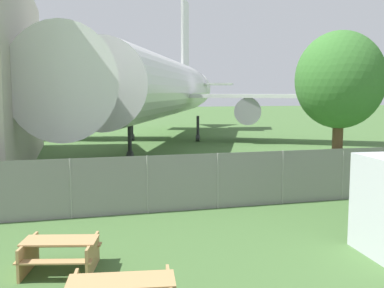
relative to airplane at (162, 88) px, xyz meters
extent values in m
cylinder|color=gray|center=(-7.29, -21.59, -3.50)|extent=(0.07, 0.07, 2.01)
cylinder|color=gray|center=(-4.75, -21.59, -3.50)|extent=(0.07, 0.07, 2.01)
cylinder|color=gray|center=(-2.20, -21.59, -3.50)|extent=(0.07, 0.07, 2.01)
cylinder|color=gray|center=(0.35, -21.59, -3.50)|extent=(0.07, 0.07, 2.01)
cylinder|color=gray|center=(2.89, -21.59, -3.50)|extent=(0.07, 0.07, 2.01)
cube|color=gray|center=(-2.20, -21.59, -3.50)|extent=(56.00, 0.01, 2.01)
cylinder|color=white|center=(-0.16, -0.40, 0.06)|extent=(15.72, 29.20, 4.79)
cone|color=white|center=(-6.73, -16.30, 0.06)|extent=(6.25, 6.25, 4.79)
cone|color=white|center=(6.63, 16.06, 0.06)|extent=(6.27, 7.18, 4.31)
cube|color=white|center=(8.77, -2.48, -0.66)|extent=(13.59, 10.32, 0.30)
cylinder|color=#939399|center=(7.09, -1.32, -1.89)|extent=(3.64, 4.81, 2.16)
cube|color=white|center=(-7.97, 4.43, -0.66)|extent=(13.94, 7.34, 0.30)
cylinder|color=#939399|center=(-5.96, 4.06, -1.89)|extent=(3.64, 4.81, 2.16)
cube|color=white|center=(5.03, 12.19, 6.04)|extent=(1.87, 4.08, 7.18)
cube|color=white|center=(4.94, 11.96, 0.54)|extent=(11.20, 7.56, 0.20)
cylinder|color=#2D2D33|center=(-3.83, -9.29, -3.42)|extent=(0.24, 0.24, 2.17)
cylinder|color=#2D2D33|center=(-3.83, -9.29, -4.22)|extent=(0.49, 0.63, 0.56)
cylinder|color=#2D2D33|center=(3.06, -0.12, -3.42)|extent=(0.24, 0.24, 2.17)
cylinder|color=#2D2D33|center=(3.06, -0.12, -4.22)|extent=(0.49, 0.63, 0.56)
cylinder|color=#2D2D33|center=(-2.25, 2.07, -3.42)|extent=(0.24, 0.24, 2.17)
cylinder|color=#2D2D33|center=(-2.25, 2.07, -4.22)|extent=(0.49, 0.63, 0.56)
cube|color=tan|center=(-7.53, -26.10, -3.76)|extent=(1.82, 1.13, 0.04)
cube|color=tan|center=(-7.40, -25.55, -4.06)|extent=(1.71, 0.67, 0.04)
cube|color=tan|center=(-7.66, -26.64, -4.06)|extent=(1.71, 0.67, 0.04)
cube|color=tan|center=(-6.80, -26.27, -4.13)|extent=(0.38, 1.38, 0.74)
cube|color=tan|center=(-8.25, -25.93, -4.13)|extent=(0.38, 1.38, 0.74)
cube|color=tan|center=(-6.39, -28.73, -3.76)|extent=(2.05, 1.04, 0.04)
cube|color=tan|center=(-6.30, -28.17, -4.06)|extent=(1.98, 0.56, 0.04)
cylinder|color=brown|center=(3.02, -20.95, -2.92)|extent=(0.42, 0.42, 3.17)
ellipsoid|color=#38702D|center=(3.02, -20.95, 0.14)|extent=(3.47, 3.47, 3.82)
camera|label=1|loc=(-7.15, -36.64, -0.34)|focal=42.00mm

